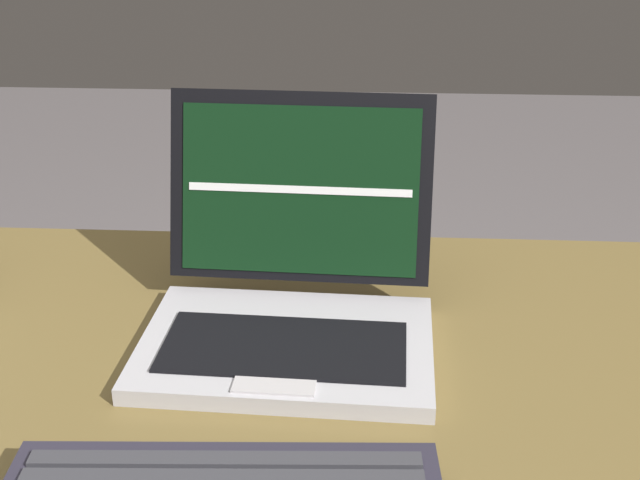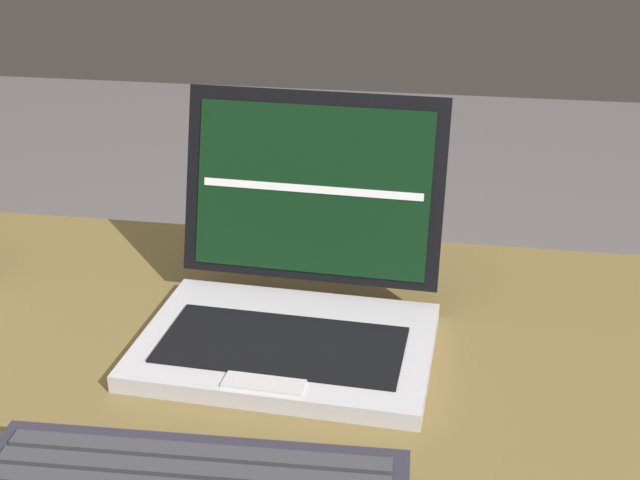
% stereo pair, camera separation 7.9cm
% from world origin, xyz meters
% --- Properties ---
extents(desk, '(1.76, 0.64, 0.75)m').
position_xyz_m(desk, '(0.00, 0.00, 0.65)').
color(desk, brown).
rests_on(desk, ground).
extents(laptop_front, '(0.30, 0.27, 0.23)m').
position_xyz_m(laptop_front, '(0.06, 0.06, 0.80)').
color(laptop_front, '#B8B6BB').
rests_on(laptop_front, desk).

